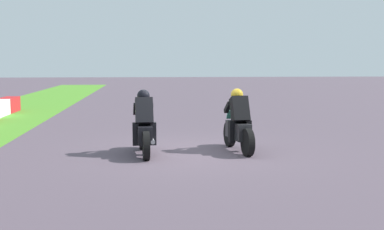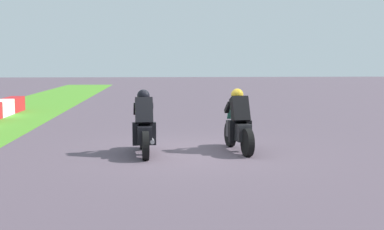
% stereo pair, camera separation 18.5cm
% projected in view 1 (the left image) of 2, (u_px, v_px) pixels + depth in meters
% --- Properties ---
extents(ground_plane, '(120.00, 120.00, 0.00)m').
position_uv_depth(ground_plane, '(190.00, 152.00, 11.96)').
color(ground_plane, '#544652').
extents(rider_lane_a, '(2.04, 0.59, 1.51)m').
position_uv_depth(rider_lane_a, '(238.00, 125.00, 12.06)').
color(rider_lane_a, black).
rests_on(rider_lane_a, ground_plane).
extents(rider_lane_b, '(2.04, 0.55, 1.51)m').
position_uv_depth(rider_lane_b, '(144.00, 128.00, 11.61)').
color(rider_lane_b, black).
rests_on(rider_lane_b, ground_plane).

